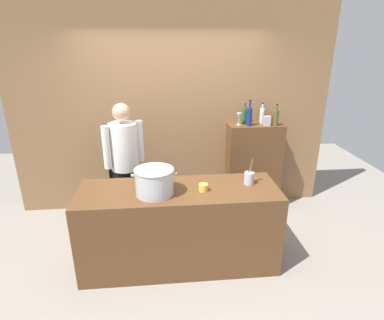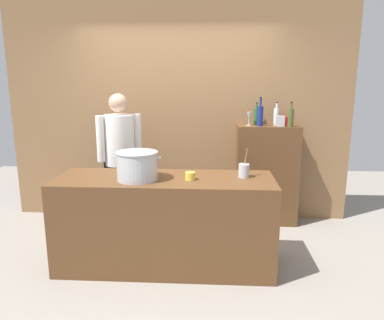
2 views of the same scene
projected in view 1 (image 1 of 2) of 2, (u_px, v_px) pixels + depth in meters
ground_plane at (180, 261)px, 3.56m from camera, size 8.00×8.00×0.00m
brick_back_panel at (172, 106)px, 4.34m from camera, size 4.40×0.10×3.00m
prep_counter at (179, 227)px, 3.40m from camera, size 2.08×0.70×0.90m
bar_cabinet at (253, 167)px, 4.55m from camera, size 0.76×0.32×1.26m
chef at (125, 159)px, 3.89m from camera, size 0.46×0.41×1.66m
stockpot_large at (154, 182)px, 3.10m from camera, size 0.45×0.39×0.26m
utensil_crock at (249, 178)px, 3.35m from camera, size 0.10×0.10×0.29m
butter_jar at (203, 187)px, 3.20m from camera, size 0.09×0.09×0.07m
wine_bottle_olive at (276, 117)px, 4.23m from camera, size 0.07×0.07×0.29m
wine_bottle_clear at (262, 115)px, 4.35m from camera, size 0.07×0.07×0.28m
wine_bottle_cobalt at (249, 116)px, 4.22m from camera, size 0.07×0.07×0.35m
wine_bottle_green at (245, 116)px, 4.35m from camera, size 0.06×0.06×0.28m
wine_glass_short at (239, 116)px, 4.26m from camera, size 0.07×0.07×0.17m
spice_tin_red at (268, 119)px, 4.39m from camera, size 0.09×0.09×0.10m
spice_tin_silver at (267, 121)px, 4.26m from camera, size 0.08×0.08×0.13m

